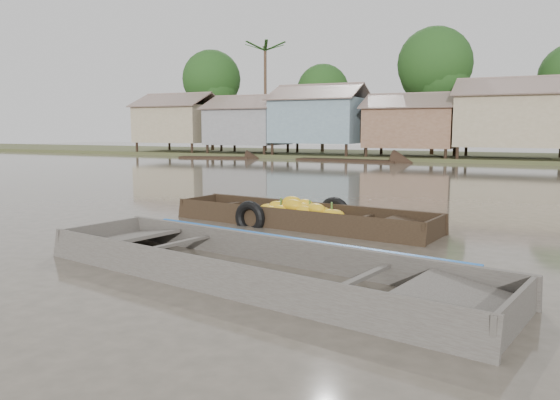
% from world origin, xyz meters
% --- Properties ---
extents(ground, '(120.00, 120.00, 0.00)m').
position_xyz_m(ground, '(0.00, 0.00, 0.00)').
color(ground, '#4C463A').
rests_on(ground, ground).
extents(riverbank, '(120.00, 12.47, 10.22)m').
position_xyz_m(riverbank, '(3.03, 31.86, 3.07)').
color(riverbank, '#384723').
rests_on(riverbank, ground).
extents(banana_boat, '(6.34, 2.39, 0.86)m').
position_xyz_m(banana_boat, '(-0.76, 2.76, 0.17)').
color(banana_boat, black).
rests_on(banana_boat, ground).
extents(viewer_boat, '(7.54, 3.32, 0.59)m').
position_xyz_m(viewer_boat, '(0.42, -1.57, 0.06)').
color(viewer_boat, '#423C37').
rests_on(viewer_boat, ground).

